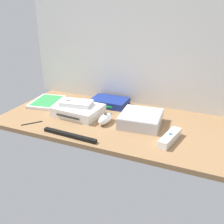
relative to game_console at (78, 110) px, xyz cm
name	(u,v)px	position (x,y,z in cm)	size (l,w,h in cm)	color
ground_plane	(112,122)	(16.93, 0.58, -3.20)	(100.00, 48.00, 2.00)	#936D47
back_wall	(133,40)	(16.93, 25.18, 29.80)	(110.00, 1.20, 64.00)	white
game_console	(78,110)	(0.00, 0.00, 0.00)	(22.03, 17.57, 4.40)	white
mini_computer	(141,119)	(29.98, 1.59, 0.44)	(18.43, 18.43, 5.30)	silver
game_case	(47,102)	(-22.61, 6.28, -1.44)	(16.64, 21.04, 1.56)	white
network_router	(110,102)	(8.49, 16.82, -0.50)	(18.05, 12.46, 3.40)	navy
remote_wand	(170,138)	(44.64, -7.99, -0.69)	(6.20, 15.21, 3.40)	white
remote_nunchuk	(105,119)	(15.38, -3.19, -0.16)	(4.66, 10.11, 5.10)	white
remote_classic_pad	(76,103)	(-1.18, 0.37, 3.21)	(15.46, 10.13, 2.40)	white
sensor_bar	(70,135)	(7.80, -20.20, -1.50)	(24.00, 1.80, 1.40)	black
stylus_pen	(32,123)	(-13.78, -16.50, -1.85)	(0.70, 0.70, 9.00)	black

